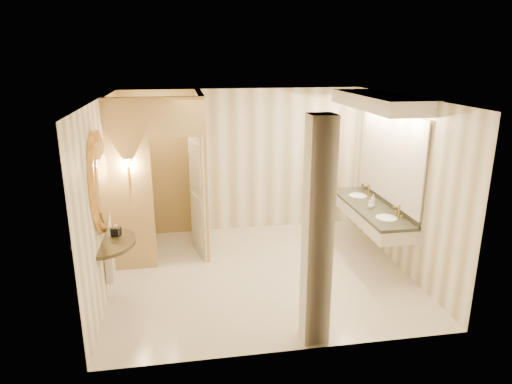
% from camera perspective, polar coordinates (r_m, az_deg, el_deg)
% --- Properties ---
extents(floor, '(4.50, 4.50, 0.00)m').
position_cam_1_polar(floor, '(7.28, 0.52, -10.05)').
color(floor, beige).
rests_on(floor, ground).
extents(ceiling, '(4.50, 4.50, 0.00)m').
position_cam_1_polar(ceiling, '(6.52, 0.59, 11.62)').
color(ceiling, white).
rests_on(ceiling, wall_back).
extents(wall_back, '(4.50, 0.02, 2.70)m').
position_cam_1_polar(wall_back, '(8.69, -1.75, 3.91)').
color(wall_back, white).
rests_on(wall_back, floor).
extents(wall_front, '(4.50, 0.02, 2.70)m').
position_cam_1_polar(wall_front, '(4.94, 4.63, -6.38)').
color(wall_front, white).
rests_on(wall_front, floor).
extents(wall_left, '(0.02, 4.00, 2.70)m').
position_cam_1_polar(wall_left, '(6.78, -18.53, -0.73)').
color(wall_left, white).
rests_on(wall_left, floor).
extents(wall_right, '(0.02, 4.00, 2.70)m').
position_cam_1_polar(wall_right, '(7.49, 17.75, 0.99)').
color(wall_right, white).
rests_on(wall_right, floor).
extents(toilet_closet, '(1.50, 1.55, 2.70)m').
position_cam_1_polar(toilet_closet, '(7.61, -9.04, 2.10)').
color(toilet_closet, tan).
rests_on(toilet_closet, floor).
extents(wall_sconce, '(0.14, 0.14, 0.42)m').
position_cam_1_polar(wall_sconce, '(7.05, -15.70, 3.40)').
color(wall_sconce, '#B6913A').
rests_on(wall_sconce, toilet_closet).
extents(vanity, '(0.75, 2.36, 2.09)m').
position_cam_1_polar(vanity, '(7.66, 14.79, 3.71)').
color(vanity, beige).
rests_on(vanity, floor).
extents(console_shelf, '(1.05, 1.05, 1.97)m').
position_cam_1_polar(console_shelf, '(6.37, -18.75, -1.89)').
color(console_shelf, black).
rests_on(console_shelf, floor).
extents(pillar, '(0.29, 0.29, 2.70)m').
position_cam_1_polar(pillar, '(5.20, 7.70, -5.24)').
color(pillar, beige).
rests_on(pillar, floor).
extents(tissue_box, '(0.14, 0.14, 0.12)m').
position_cam_1_polar(tissue_box, '(6.64, -17.09, -4.76)').
color(tissue_box, black).
rests_on(tissue_box, console_shelf).
extents(toilet, '(0.45, 0.79, 0.80)m').
position_cam_1_polar(toilet, '(8.31, -13.96, -4.05)').
color(toilet, white).
rests_on(toilet, floor).
extents(soap_bottle_a, '(0.09, 0.09, 0.15)m').
position_cam_1_polar(soap_bottle_a, '(7.78, 14.20, -1.22)').
color(soap_bottle_a, beige).
rests_on(soap_bottle_a, vanity).
extents(soap_bottle_b, '(0.10, 0.10, 0.11)m').
position_cam_1_polar(soap_bottle_b, '(7.69, 14.12, -1.61)').
color(soap_bottle_b, silver).
rests_on(soap_bottle_b, vanity).
extents(soap_bottle_c, '(0.09, 0.09, 0.21)m').
position_cam_1_polar(soap_bottle_c, '(7.77, 14.41, -1.05)').
color(soap_bottle_c, '#C6B28C').
rests_on(soap_bottle_c, vanity).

